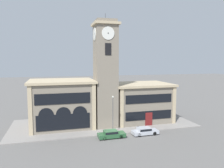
{
  "coord_description": "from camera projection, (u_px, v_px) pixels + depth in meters",
  "views": [
    {
      "loc": [
        -10.11,
        -36.4,
        13.26
      ],
      "look_at": [
        0.75,
        3.2,
        8.82
      ],
      "focal_mm": 35.0,
      "sensor_mm": 36.0,
      "label": 1
    }
  ],
  "objects": [
    {
      "name": "parked_car_near",
      "position": [
        111.0,
        134.0,
        37.47
      ],
      "size": [
        4.71,
        1.93,
        1.32
      ],
      "rotation": [
        0.0,
        0.0,
        0.01
      ],
      "color": "#285633",
      "rests_on": "ground_plane"
    },
    {
      "name": "town_hall_left_wing",
      "position": [
        62.0,
        103.0,
        43.82
      ],
      "size": [
        12.68,
        10.12,
        9.39
      ],
      "color": "gray",
      "rests_on": "ground_plane"
    },
    {
      "name": "street_lamp",
      "position": [
        113.0,
        109.0,
        39.17
      ],
      "size": [
        0.36,
        0.36,
        6.81
      ],
      "color": "#4C4C51",
      "rests_on": "sidewalk_kerb"
    },
    {
      "name": "town_hall_right_wing",
      "position": [
        140.0,
        102.0,
        48.31
      ],
      "size": [
        12.83,
        10.12,
        8.28
      ],
      "color": "gray",
      "rests_on": "ground_plane"
    },
    {
      "name": "parked_car_mid",
      "position": [
        145.0,
        131.0,
        39.1
      ],
      "size": [
        4.73,
        1.95,
        1.32
      ],
      "rotation": [
        0.0,
        0.0,
        0.01
      ],
      "color": "#B2B7C1",
      "rests_on": "ground_plane"
    },
    {
      "name": "sidewalk_kerb",
      "position": [
        103.0,
        123.0,
        45.98
      ],
      "size": [
        37.04,
        14.62,
        0.15
      ],
      "color": "gray",
      "rests_on": "ground_plane"
    },
    {
      "name": "clock_tower",
      "position": [
        106.0,
        74.0,
        42.91
      ],
      "size": [
        4.87,
        4.87,
        22.2
      ],
      "color": "gray",
      "rests_on": "ground_plane"
    },
    {
      "name": "ground_plane",
      "position": [
        113.0,
        135.0,
        38.98
      ],
      "size": [
        300.0,
        300.0,
        0.0
      ],
      "primitive_type": "plane",
      "color": "#605E5B"
    },
    {
      "name": "bollard",
      "position": [
        138.0,
        128.0,
        40.55
      ],
      "size": [
        0.18,
        0.18,
        1.06
      ],
      "color": "black",
      "rests_on": "sidewalk_kerb"
    }
  ]
}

